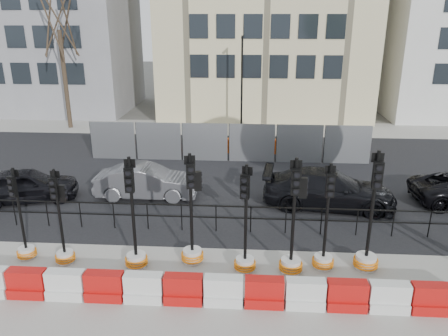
# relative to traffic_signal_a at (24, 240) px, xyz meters

# --- Properties ---
(ground) EXTENTS (120.00, 120.00, 0.00)m
(ground) POSITION_rel_traffic_signal_a_xyz_m (5.73, 0.93, -0.62)
(ground) COLOR #51514C
(ground) RESTS_ON ground
(sidewalk_near) EXTENTS (40.00, 6.00, 0.02)m
(sidewalk_near) POSITION_rel_traffic_signal_a_xyz_m (5.73, -2.07, -0.61)
(sidewalk_near) COLOR gray
(sidewalk_near) RESTS_ON ground
(road) EXTENTS (40.00, 14.00, 0.03)m
(road) POSITION_rel_traffic_signal_a_xyz_m (5.73, 7.93, -0.60)
(road) COLOR black
(road) RESTS_ON ground
(sidewalk_far) EXTENTS (40.00, 4.00, 0.02)m
(sidewalk_far) POSITION_rel_traffic_signal_a_xyz_m (5.73, 16.93, -0.61)
(sidewalk_far) COLOR gray
(sidewalk_far) RESTS_ON ground
(building_grey) EXTENTS (11.00, 9.06, 14.00)m
(building_grey) POSITION_rel_traffic_signal_a_xyz_m (-8.27, 22.92, 6.38)
(building_grey) COLOR gray
(building_grey) RESTS_ON ground
(kerb_railing) EXTENTS (18.00, 0.04, 1.00)m
(kerb_railing) POSITION_rel_traffic_signal_a_xyz_m (5.73, 2.13, 0.07)
(kerb_railing) COLOR black
(kerb_railing) RESTS_ON ground
(heras_fencing) EXTENTS (14.33, 1.72, 2.00)m
(heras_fencing) POSITION_rel_traffic_signal_a_xyz_m (5.72, 10.73, 0.07)
(heras_fencing) COLOR gray
(heras_fencing) RESTS_ON ground
(lamp_post_far) EXTENTS (0.12, 0.56, 6.00)m
(lamp_post_far) POSITION_rel_traffic_signal_a_xyz_m (6.23, 15.91, 2.61)
(lamp_post_far) COLOR black
(lamp_post_far) RESTS_ON ground
(tree_bare_far) EXTENTS (2.00, 2.00, 9.00)m
(tree_bare_far) POSITION_rel_traffic_signal_a_xyz_m (-5.27, 16.43, 6.04)
(tree_bare_far) COLOR #473828
(tree_bare_far) RESTS_ON ground
(barrier_row) EXTENTS (14.65, 0.50, 0.80)m
(barrier_row) POSITION_rel_traffic_signal_a_xyz_m (5.73, -1.87, -0.25)
(barrier_row) COLOR red
(barrier_row) RESTS_ON ground
(traffic_signal_a) EXTENTS (0.59, 0.59, 2.98)m
(traffic_signal_a) POSITION_rel_traffic_signal_a_xyz_m (0.00, 0.00, 0.00)
(traffic_signal_a) COLOR silver
(traffic_signal_a) RESTS_ON ground
(traffic_signal_b) EXTENTS (0.60, 0.60, 3.03)m
(traffic_signal_b) POSITION_rel_traffic_signal_a_xyz_m (1.31, -0.18, 0.11)
(traffic_signal_b) COLOR silver
(traffic_signal_b) RESTS_ON ground
(traffic_signal_c) EXTENTS (0.68, 0.68, 3.47)m
(traffic_signal_c) POSITION_rel_traffic_signal_a_xyz_m (3.53, -0.27, 0.10)
(traffic_signal_c) COLOR silver
(traffic_signal_c) RESTS_ON ground
(traffic_signal_d) EXTENTS (0.69, 0.69, 3.49)m
(traffic_signal_d) POSITION_rel_traffic_signal_a_xyz_m (5.19, 0.11, 0.22)
(traffic_signal_d) COLOR silver
(traffic_signal_d) RESTS_ON ground
(traffic_signal_e) EXTENTS (0.65, 0.65, 3.31)m
(traffic_signal_e) POSITION_rel_traffic_signal_a_xyz_m (6.78, -0.26, 0.07)
(traffic_signal_e) COLOR silver
(traffic_signal_e) RESTS_ON ground
(traffic_signal_f) EXTENTS (0.70, 0.70, 3.54)m
(traffic_signal_f) POSITION_rel_traffic_signal_a_xyz_m (8.14, -0.27, 0.23)
(traffic_signal_f) COLOR silver
(traffic_signal_f) RESTS_ON ground
(traffic_signal_g) EXTENTS (0.65, 0.65, 3.30)m
(traffic_signal_g) POSITION_rel_traffic_signal_a_xyz_m (9.10, 0.03, 0.07)
(traffic_signal_g) COLOR silver
(traffic_signal_g) RESTS_ON ground
(traffic_signal_h) EXTENTS (0.73, 0.73, 3.69)m
(traffic_signal_h) POSITION_rel_traffic_signal_a_xyz_m (10.36, 0.06, 0.15)
(traffic_signal_h) COLOR silver
(traffic_signal_h) RESTS_ON ground
(car_a) EXTENTS (3.92, 4.95, 1.37)m
(car_a) POSITION_rel_traffic_signal_a_xyz_m (-2.15, 4.33, 0.07)
(car_a) COLOR black
(car_a) RESTS_ON ground
(car_b) EXTENTS (1.57, 4.20, 1.37)m
(car_b) POSITION_rel_traffic_signal_a_xyz_m (2.62, 5.03, 0.07)
(car_b) COLOR #4E4F53
(car_b) RESTS_ON ground
(car_c) EXTENTS (3.20, 5.56, 1.48)m
(car_c) POSITION_rel_traffic_signal_a_xyz_m (9.95, 4.54, 0.13)
(car_c) COLOR black
(car_c) RESTS_ON ground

